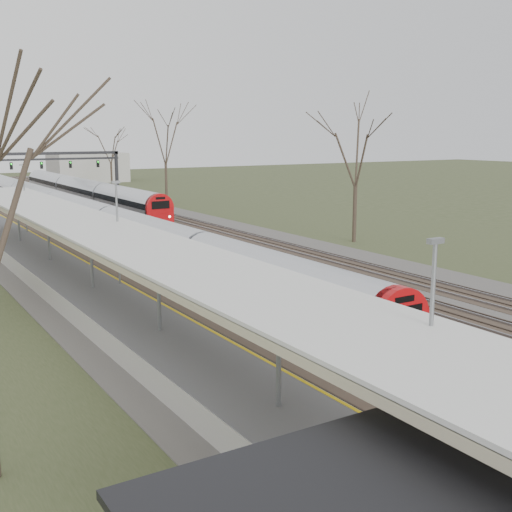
# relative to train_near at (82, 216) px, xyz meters

# --- Properties ---
(track_bed) EXTENTS (24.00, 160.00, 0.22)m
(track_bed) POSITION_rel_train_near_xyz_m (2.76, -2.40, -1.42)
(track_bed) COLOR #474442
(track_bed) RESTS_ON ground
(platform) EXTENTS (3.50, 69.00, 1.00)m
(platform) POSITION_rel_train_near_xyz_m (-6.55, -19.90, -0.98)
(platform) COLOR #9E9B93
(platform) RESTS_ON ground
(canopy) EXTENTS (4.10, 50.00, 3.11)m
(canopy) POSITION_rel_train_near_xyz_m (-6.55, -24.42, 2.45)
(canopy) COLOR slate
(canopy) RESTS_ON platform
(signal_gantry) EXTENTS (21.00, 0.59, 6.08)m
(signal_gantry) POSITION_rel_train_near_xyz_m (2.79, 27.58, 3.43)
(signal_gantry) COLOR black
(signal_gantry) RESTS_ON ground
(tree_east_far) EXTENTS (5.00, 5.00, 10.30)m
(tree_east_far) POSITION_rel_train_near_xyz_m (16.50, -15.40, 5.81)
(tree_east_far) COLOR #2D231C
(tree_east_far) RESTS_ON ground
(train_near) EXTENTS (2.62, 75.21, 3.05)m
(train_near) POSITION_rel_train_near_xyz_m (0.00, 0.00, 0.00)
(train_near) COLOR #B1B4BC
(train_near) RESTS_ON ground
(train_far) EXTENTS (2.62, 45.21, 3.05)m
(train_far) POSITION_rel_train_near_xyz_m (7.00, 22.11, 0.00)
(train_far) COLOR #B1B4BC
(train_far) RESTS_ON ground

